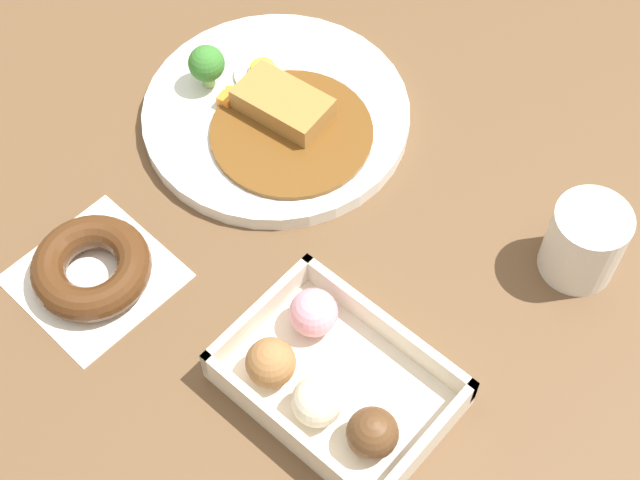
% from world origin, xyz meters
% --- Properties ---
extents(ground_plane, '(1.60, 1.60, 0.00)m').
position_xyz_m(ground_plane, '(0.00, 0.00, 0.00)').
color(ground_plane, brown).
extents(curry_plate, '(0.29, 0.29, 0.07)m').
position_xyz_m(curry_plate, '(-0.16, 0.12, 0.01)').
color(curry_plate, white).
rests_on(curry_plate, ground_plane).
extents(donut_box, '(0.20, 0.14, 0.06)m').
position_xyz_m(donut_box, '(0.09, -0.08, 0.02)').
color(donut_box, beige).
rests_on(donut_box, ground_plane).
extents(chocolate_ring_donut, '(0.14, 0.14, 0.04)m').
position_xyz_m(chocolate_ring_donut, '(-0.16, -0.14, 0.02)').
color(chocolate_ring_donut, white).
rests_on(chocolate_ring_donut, ground_plane).
extents(coffee_mug, '(0.07, 0.07, 0.08)m').
position_xyz_m(coffee_mug, '(0.18, 0.18, 0.04)').
color(coffee_mug, silver).
rests_on(coffee_mug, ground_plane).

